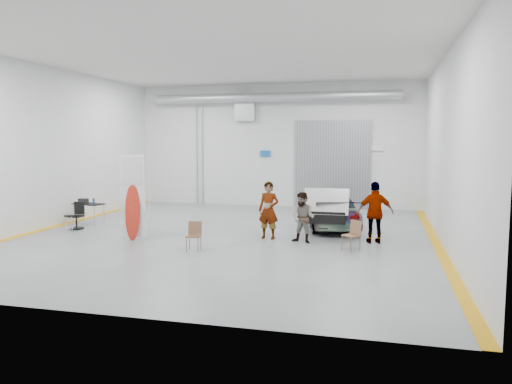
% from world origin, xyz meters
% --- Properties ---
extents(ground, '(16.00, 16.00, 0.00)m').
position_xyz_m(ground, '(0.00, 0.00, 0.00)').
color(ground, slate).
rests_on(ground, ground).
extents(room_shell, '(14.02, 16.18, 6.01)m').
position_xyz_m(room_shell, '(0.24, 2.22, 4.08)').
color(room_shell, silver).
rests_on(room_shell, ground).
extents(sedan_car, '(2.65, 4.69, 1.28)m').
position_xyz_m(sedan_car, '(3.35, 2.50, 0.64)').
color(sedan_car, silver).
rests_on(sedan_car, ground).
extents(person_a, '(0.75, 0.54, 1.91)m').
position_xyz_m(person_a, '(1.51, -0.14, 0.96)').
color(person_a, brown).
rests_on(person_a, ground).
extents(person_b, '(0.93, 0.80, 1.63)m').
position_xyz_m(person_b, '(2.72, -0.53, 0.81)').
color(person_b, slate).
rests_on(person_b, ground).
extents(person_c, '(1.22, 0.73, 1.97)m').
position_xyz_m(person_c, '(4.95, -0.01, 0.99)').
color(person_c, '#A96B38').
rests_on(person_c, ground).
extents(surfboard_display, '(0.84, 0.32, 2.98)m').
position_xyz_m(surfboard_display, '(-2.77, -1.50, 1.21)').
color(surfboard_display, white).
rests_on(surfboard_display, ground).
extents(folding_chair_near, '(0.45, 0.47, 0.86)m').
position_xyz_m(folding_chair_near, '(-0.24, -2.46, 0.27)').
color(folding_chair_near, brown).
rests_on(folding_chair_near, ground).
extents(folding_chair_far, '(0.59, 0.66, 0.90)m').
position_xyz_m(folding_chair_far, '(4.28, -1.33, 0.28)').
color(folding_chair_far, brown).
rests_on(folding_chair_far, ground).
extents(shop_stool, '(0.33, 0.33, 0.64)m').
position_xyz_m(shop_stool, '(-5.54, -0.93, 0.32)').
color(shop_stool, black).
rests_on(shop_stool, ground).
extents(work_table, '(1.33, 0.87, 1.00)m').
position_xyz_m(work_table, '(-6.19, 1.23, 0.77)').
color(work_table, '#9C9EA5').
rests_on(work_table, ground).
extents(office_chair, '(0.52, 0.52, 0.98)m').
position_xyz_m(office_chair, '(-5.74, -0.11, 0.43)').
color(office_chair, black).
rests_on(office_chair, ground).
extents(trunk_lid, '(1.49, 0.91, 0.04)m').
position_xyz_m(trunk_lid, '(3.35, 0.54, 1.30)').
color(trunk_lid, silver).
rests_on(trunk_lid, sedan_car).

